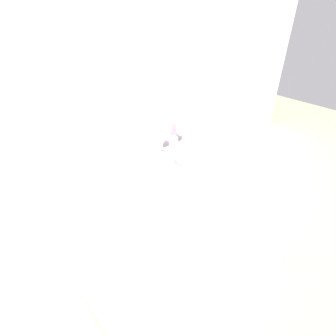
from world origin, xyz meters
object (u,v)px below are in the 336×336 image
Objects in this scene: table_lamp at (184,128)px; flower_vase at (173,142)px; bed at (151,234)px; teacup at (193,149)px; nightstand at (183,167)px.

flower_vase is at bearing -174.27° from table_lamp.
flower_vase is (0.98, 0.72, 0.44)m from bed.
bed is 8.17× the size of flower_vase.
table_lamp is 0.31m from teacup.
bed reaches higher than table_lamp.
flower_vase is 2.37× the size of teacup.
nightstand is 6.00× the size of teacup.
bed is 3.23× the size of nightstand.
table_lamp reaches higher than teacup.
table_lamp is at bearing 50.77° from nightstand.
nightstand is (1.13, 0.67, -0.01)m from bed.
table_lamp reaches higher than nightstand.
flower_vase is (-0.22, -0.02, -0.13)m from table_lamp.
flower_vase is at bearing 161.24° from nightstand.
nightstand is at bearing -18.76° from flower_vase.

